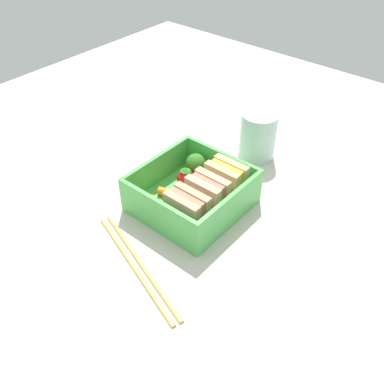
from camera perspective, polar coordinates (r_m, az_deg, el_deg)
name	(u,v)px	position (r cm, az deg, el deg)	size (l,w,h in cm)	color
ground_plane	(192,210)	(65.67, 0.00, -2.48)	(120.00, 120.00, 2.00)	beige
bento_tray	(192,203)	(64.61, 0.00, -1.43)	(15.17, 14.63, 1.20)	#50BB53
bento_rim	(192,187)	(62.68, 0.00, 0.62)	(15.17, 14.63, 4.76)	#50BB53
sandwich_left	(226,179)	(63.93, 4.56, 1.68)	(3.46, 5.78, 5.29)	#DEBE7D
sandwich_center_left	(207,194)	(61.12, 2.07, -0.29)	(3.46, 5.78, 5.29)	#E4B587
sandwich_center	(187,210)	(58.52, -0.64, -2.44)	(3.46, 5.78, 5.29)	tan
broccoli_floret	(196,164)	(67.27, 0.48, 3.76)	(3.17, 3.17, 4.09)	#88BC72
strawberry_far_left	(186,177)	(65.99, -0.86, 1.96)	(2.76, 2.76, 3.36)	red
carrot_stick_far_left	(173,194)	(64.22, -2.56, -0.32)	(1.28, 1.28, 4.76)	orange
carrot_stick_left	(155,207)	(62.34, -4.99, -2.07)	(1.05, 1.05, 4.66)	orange
chopstick_pair	(137,264)	(56.86, -7.30, -9.53)	(8.11, 20.29, 0.70)	tan
drinking_glass	(258,136)	(74.08, 8.84, 7.45)	(6.17, 6.17, 8.20)	silver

